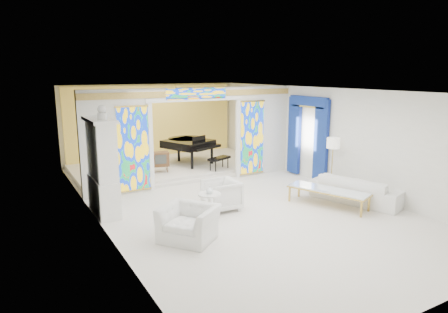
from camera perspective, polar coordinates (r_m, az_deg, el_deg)
floor at (r=11.12m, az=0.56°, el=-6.15°), size 12.00×12.00×0.00m
ceiling at (r=10.58m, az=0.59°, el=9.48°), size 7.00×12.00×0.02m
wall_back at (r=16.16m, az=-10.22°, el=4.82°), size 7.00×0.02×3.00m
wall_front at (r=6.47m, az=28.58°, el=-7.16°), size 7.00×0.02×3.00m
wall_left at (r=9.51m, az=-17.97°, el=-0.50°), size 0.02×12.00×3.00m
wall_right at (r=12.84m, az=14.22°, el=2.83°), size 0.02×12.00×3.00m
partition_wall at (r=12.46m, az=-4.05°, el=3.61°), size 7.00×0.22×3.00m
stained_glass_left at (r=11.70m, az=-12.79°, el=1.04°), size 0.90×0.04×2.40m
stained_glass_right at (r=13.42m, az=4.01°, el=2.69°), size 0.90×0.04×2.40m
stained_glass_transom at (r=12.25m, az=-3.91°, el=8.96°), size 2.00×0.04×0.34m
alcove_platform at (r=14.65m, az=-7.53°, el=-1.42°), size 6.80×3.80×0.18m
gold_curtain_back at (r=16.05m, az=-10.08°, el=4.78°), size 6.70×0.10×2.90m
chandelier at (r=14.27m, az=-6.89°, el=8.24°), size 0.48×0.48×0.30m
blue_drapes at (r=13.27m, az=11.84°, el=3.57°), size 0.14×1.85×2.65m
china_cabinet at (r=10.21m, az=-16.99°, el=-1.52°), size 0.56×1.46×2.72m
armchair_left at (r=8.49m, az=-5.08°, el=-9.48°), size 1.46×1.48×0.73m
armchair_right at (r=10.23m, az=-0.38°, el=-5.51°), size 0.89×0.86×0.77m
sofa at (r=11.43m, az=18.43°, el=-4.44°), size 1.64×2.57×0.70m
side_table at (r=9.45m, az=-2.07°, el=-6.66°), size 0.63×0.63×0.67m
vase at (r=9.35m, az=-2.08°, el=-4.79°), size 0.18×0.18×0.17m
coffee_table at (r=10.80m, az=14.67°, el=-4.72°), size 1.39×2.20×0.47m
floor_lamp at (r=12.19m, az=15.32°, el=1.51°), size 0.38×0.38×1.57m
grand_piano at (r=14.67m, az=-5.06°, el=1.88°), size 1.98×2.99×1.07m
tv_console at (r=13.45m, az=-9.14°, el=-0.38°), size 0.65×0.51×0.67m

